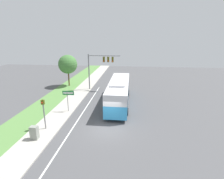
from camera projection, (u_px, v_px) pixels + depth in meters
The scene contains 10 objects.
ground_plane at pixel (108, 129), 17.67m from camera, with size 80.00×80.00×0.00m, color #4C4C4F.
sidewalk at pixel (49, 125), 18.30m from camera, with size 2.80×80.00×0.12m.
grass_verge at pixel (21, 124), 18.63m from camera, with size 3.60×80.00×0.10m.
lane_divider_near at pixel (73, 127), 18.04m from camera, with size 0.14×30.00×0.01m.
bus at pixel (119, 91), 23.85m from camera, with size 2.75×11.77×3.42m.
signal_gantry at pixel (100, 64), 29.58m from camera, with size 5.49×0.41×6.22m.
pedestrian_signal at pixel (44, 110), 16.99m from camera, with size 0.28×0.34×3.16m.
street_sign at pixel (68, 97), 21.23m from camera, with size 1.43×0.08×2.77m.
utility_cabinet at pixel (34, 133), 15.61m from camera, with size 0.66×0.49×1.23m.
roadside_tree at pixel (68, 64), 32.02m from camera, with size 3.44×3.44×5.78m.
Camera 1 is at (2.15, -15.63, 8.93)m, focal length 28.00 mm.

